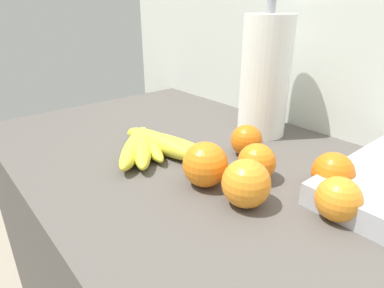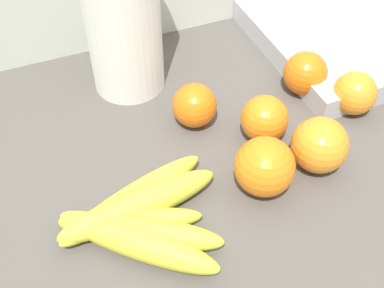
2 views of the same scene
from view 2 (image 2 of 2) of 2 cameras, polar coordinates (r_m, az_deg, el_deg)
The scene contains 11 objects.
counter at distance 1.13m, azimuth 9.77°, elevation -15.38°, with size 1.49×0.66×0.94m, color #514C47.
wall_back at distance 1.17m, azimuth 2.42°, elevation 3.23°, with size 1.89×0.06×1.30m, color silver.
banana_bunch at distance 0.61m, azimuth -6.49°, elevation -8.81°, with size 0.22×0.20×0.04m.
orange_back_left at distance 0.80m, azimuth 13.22°, elevation 8.11°, with size 0.07×0.07×0.07m, color orange.
orange_front at distance 0.78m, azimuth 18.63°, elevation 5.70°, with size 0.07×0.07×0.07m, color orange.
orange_right at distance 0.64m, azimuth 8.56°, elevation -2.67°, with size 0.08×0.08×0.08m, color orange.
orange_far_right at distance 0.72m, azimuth 0.30°, elevation 4.58°, with size 0.07×0.07×0.07m, color orange.
orange_back_right at distance 0.71m, azimuth 8.55°, elevation 2.96°, with size 0.07×0.07×0.07m, color orange.
orange_center at distance 0.68m, azimuth 14.84°, elevation -0.13°, with size 0.08×0.08×0.08m, color orange.
paper_towel_roll at distance 0.74m, azimuth -8.33°, elevation 15.59°, with size 0.12×0.12×0.31m.
sink_basin at distance 0.97m, azimuth 21.01°, elevation 12.77°, with size 0.43×0.32×0.20m.
Camera 2 is at (-0.37, -0.41, 1.46)m, focal length 45.21 mm.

